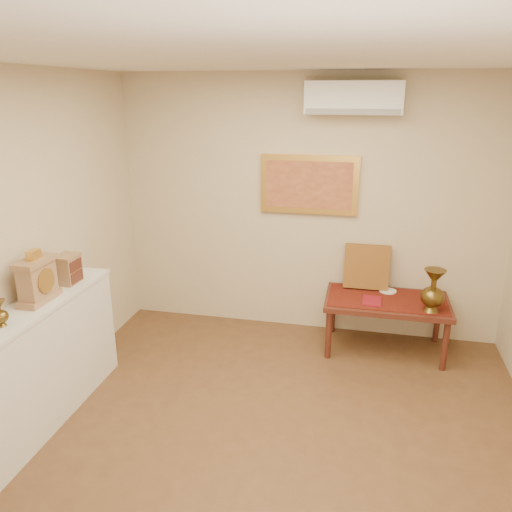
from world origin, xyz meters
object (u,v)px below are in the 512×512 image
(wooden_chest, at_px, (68,269))
(low_table, at_px, (387,305))
(mantel_clock, at_px, (37,280))
(display_ledge, at_px, (28,373))
(brass_urn_tall, at_px, (434,286))

(wooden_chest, xyz_separation_m, low_table, (2.66, 1.24, -0.62))
(mantel_clock, xyz_separation_m, low_table, (2.66, 1.64, -0.67))
(wooden_chest, distance_m, low_table, 3.00)
(mantel_clock, bearing_deg, display_ledge, -93.76)
(wooden_chest, relative_size, low_table, 0.20)
(display_ledge, height_order, wooden_chest, wooden_chest)
(wooden_chest, bearing_deg, low_table, 25.10)
(low_table, bearing_deg, mantel_clock, -148.34)
(brass_urn_tall, xyz_separation_m, display_ledge, (-3.06, -1.67, -0.31))
(low_table, bearing_deg, wooden_chest, -154.90)
(display_ledge, relative_size, wooden_chest, 8.28)
(brass_urn_tall, bearing_deg, display_ledge, -151.38)
(mantel_clock, xyz_separation_m, wooden_chest, (0.00, 0.39, -0.05))
(brass_urn_tall, bearing_deg, mantel_clock, -154.84)
(brass_urn_tall, height_order, wooden_chest, wooden_chest)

